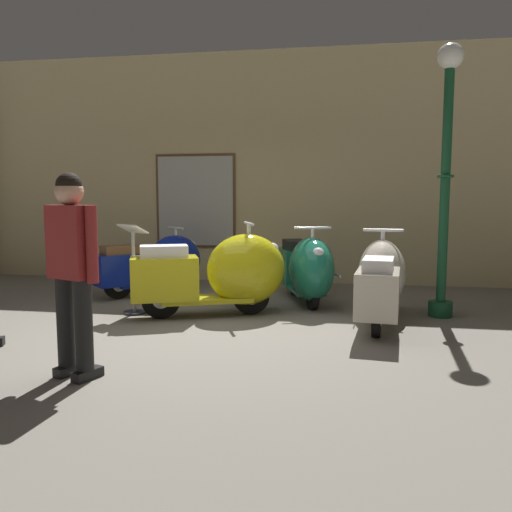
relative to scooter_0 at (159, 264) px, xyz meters
name	(u,v)px	position (x,y,z in m)	size (l,w,h in m)	color
ground_plane	(204,332)	(1.21, -1.99, -0.44)	(60.00, 60.00, 0.00)	slate
showroom_back_wall	(247,169)	(1.04, 1.46, 1.44)	(18.00, 0.63, 3.77)	#CCB784
scooter_0	(159,264)	(0.00, 0.00, 0.00)	(1.44, 1.46, 0.98)	black
scooter_1	(222,273)	(1.23, -1.20, 0.06)	(1.89, 1.15, 1.12)	black
scooter_2	(306,269)	(2.17, -0.38, 0.03)	(0.99, 1.78, 1.05)	black
scooter_3	(380,280)	(3.07, -1.21, 0.03)	(0.67, 1.75, 1.04)	black
lamppost	(446,166)	(3.80, -0.81, 1.32)	(0.30, 0.30, 3.14)	#144728
visitor_0	(72,261)	(0.60, -3.51, 0.48)	(0.51, 0.35, 1.60)	black
info_stanchion	(134,277)	(0.15, -1.28, 0.01)	(0.38, 0.34, 1.09)	#333338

